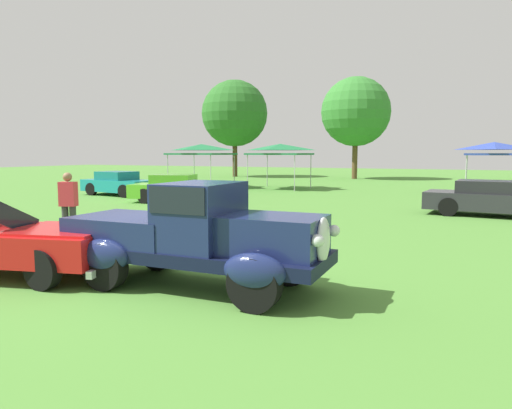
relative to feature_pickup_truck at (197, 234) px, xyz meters
The scene contains 12 objects.
ground_plane 1.01m from the feature_pickup_truck, 164.49° to the left, with size 120.00×120.00×0.00m, color #4C8433.
feature_pickup_truck is the anchor object (origin of this frame).
neighbor_convertible 3.56m from the feature_pickup_truck, 168.91° to the right, with size 4.51×2.64×1.40m.
show_car_teal 17.72m from the feature_pickup_truck, 134.72° to the left, with size 4.22×2.21×1.22m.
show_car_lime 13.49m from the feature_pickup_truck, 125.54° to the left, with size 4.31×2.68×1.22m.
show_car_charcoal 12.49m from the feature_pickup_truck, 68.29° to the left, with size 4.47×2.11×1.22m.
spectator_between_cars 5.51m from the feature_pickup_truck, 156.49° to the left, with size 0.46×0.35×1.69m.
canopy_tent_left_field 22.12m from the feature_pickup_truck, 120.89° to the left, with size 3.33×3.33×2.71m.
canopy_tent_center_field 21.22m from the feature_pickup_truck, 108.06° to the left, with size 3.27×3.27×2.71m.
canopy_tent_right_field 20.79m from the feature_pickup_truck, 76.20° to the left, with size 2.71×2.71×2.71m.
treeline_far_left 36.21m from the feature_pickup_truck, 116.13° to the left, with size 5.97×5.97×8.72m.
treeline_mid_left 33.73m from the feature_pickup_truck, 98.55° to the left, with size 5.71×5.71×8.42m.
Camera 1 is at (4.46, -6.52, 2.17)m, focal length 33.06 mm.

